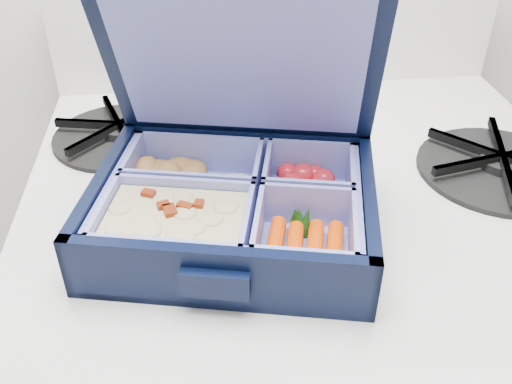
{
  "coord_description": "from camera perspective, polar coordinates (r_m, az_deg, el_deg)",
  "views": [
    {
      "loc": [
        -0.17,
        1.18,
        1.26
      ],
      "look_at": [
        -0.12,
        1.61,
        0.95
      ],
      "focal_mm": 40.0,
      "sensor_mm": 36.0,
      "label": 1
    }
  ],
  "objects": [
    {
      "name": "bento_box",
      "position": [
        0.53,
        -2.24,
        -1.58
      ],
      "size": [
        0.29,
        0.25,
        0.06
      ],
      "primitive_type": null,
      "rotation": [
        0.0,
        0.0,
        -0.22
      ],
      "color": "black",
      "rests_on": "stove"
    },
    {
      "name": "burner_grate",
      "position": [
        0.68,
        23.29,
        2.82
      ],
      "size": [
        0.21,
        0.21,
        0.03
      ],
      "primitive_type": "cylinder",
      "rotation": [
        0.0,
        0.0,
        0.21
      ],
      "color": "black",
      "rests_on": "stove"
    },
    {
      "name": "burner_grate_rear",
      "position": [
        0.71,
        -13.46,
        5.94
      ],
      "size": [
        0.19,
        0.19,
        0.02
      ],
      "primitive_type": "cylinder",
      "rotation": [
        0.0,
        0.0,
        -0.22
      ],
      "color": "black",
      "rests_on": "stove"
    },
    {
      "name": "fork",
      "position": [
        0.68,
        4.51,
        4.75
      ],
      "size": [
        0.1,
        0.19,
        0.01
      ],
      "primitive_type": null,
      "rotation": [
        0.0,
        0.0,
        -0.39
      ],
      "color": "#B7B7BB",
      "rests_on": "stove"
    }
  ]
}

